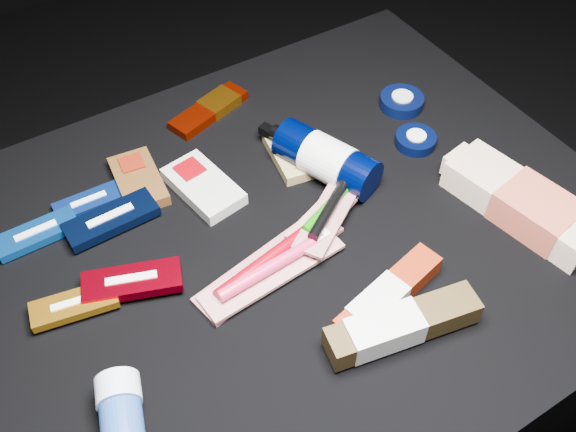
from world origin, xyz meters
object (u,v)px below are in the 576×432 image
toothpaste_carton_red (385,299)px  bodywash_bottle (524,204)px  deodorant_stick (122,427)px  lotion_bottle (326,159)px

toothpaste_carton_red → bodywash_bottle: bearing=-8.6°
bodywash_bottle → deodorant_stick: deodorant_stick is taller
lotion_bottle → deodorant_stick: bearing=-172.5°
lotion_bottle → bodywash_bottle: lotion_bottle is taller
bodywash_bottle → toothpaste_carton_red: 0.27m
bodywash_bottle → deodorant_stick: bearing=170.2°
bodywash_bottle → toothpaste_carton_red: (-0.27, -0.02, -0.01)m
lotion_bottle → bodywash_bottle: size_ratio=0.85×
bodywash_bottle → deodorant_stick: 0.62m
lotion_bottle → deodorant_stick: (-0.43, -0.23, -0.01)m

